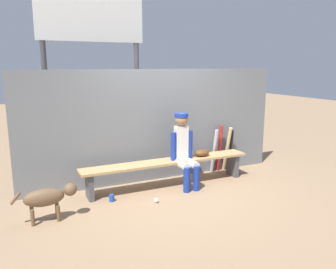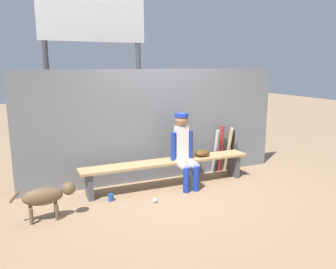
{
  "view_description": "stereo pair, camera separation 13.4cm",
  "coord_description": "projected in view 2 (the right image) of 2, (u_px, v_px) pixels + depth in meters",
  "views": [
    {
      "loc": [
        -2.35,
        -5.0,
        2.05
      ],
      "look_at": [
        0.0,
        0.0,
        0.91
      ],
      "focal_mm": 36.13,
      "sensor_mm": 36.0,
      "label": 1
    },
    {
      "loc": [
        -2.23,
        -5.06,
        2.05
      ],
      "look_at": [
        0.0,
        0.0,
        0.91
      ],
      "focal_mm": 36.13,
      "sensor_mm": 36.0,
      "label": 2
    }
  ],
  "objects": [
    {
      "name": "ground_plane",
      "position": [
        168.0,
        186.0,
        5.83
      ],
      "size": [
        30.0,
        30.0,
        0.0
      ],
      "primitive_type": "plane",
      "color": "#937556"
    },
    {
      "name": "chainlink_fence",
      "position": [
        158.0,
        126.0,
        6.02
      ],
      "size": [
        4.82,
        0.03,
        1.98
      ],
      "primitive_type": "cube",
      "color": "slate",
      "rests_on": "ground_plane"
    },
    {
      "name": "dugout_bench",
      "position": [
        168.0,
        166.0,
        5.75
      ],
      "size": [
        2.99,
        0.36,
        0.46
      ],
      "color": "tan",
      "rests_on": "ground_plane"
    },
    {
      "name": "player_seated",
      "position": [
        184.0,
        148.0,
        5.69
      ],
      "size": [
        0.41,
        0.55,
        1.25
      ],
      "color": "silver",
      "rests_on": "ground_plane"
    },
    {
      "name": "baseball_glove",
      "position": [
        202.0,
        153.0,
        5.98
      ],
      "size": [
        0.28,
        0.2,
        0.12
      ],
      "primitive_type": "ellipsoid",
      "color": "#593819",
      "rests_on": "dugout_bench"
    },
    {
      "name": "bat_aluminum_silver",
      "position": [
        215.0,
        151.0,
        6.46
      ],
      "size": [
        0.08,
        0.2,
        0.86
      ],
      "primitive_type": "cylinder",
      "rotation": [
        0.15,
        0.0,
        0.11
      ],
      "color": "#B7B7BC",
      "rests_on": "ground_plane"
    },
    {
      "name": "bat_aluminum_red",
      "position": [
        221.0,
        148.0,
        6.55
      ],
      "size": [
        0.07,
        0.16,
        0.92
      ],
      "primitive_type": "cylinder",
      "rotation": [
        0.1,
        0.0,
        -0.03
      ],
      "color": "#B22323",
      "rests_on": "ground_plane"
    },
    {
      "name": "bat_wood_natural",
      "position": [
        228.0,
        149.0,
        6.57
      ],
      "size": [
        0.08,
        0.25,
        0.88
      ],
      "primitive_type": "cylinder",
      "rotation": [
        0.21,
        0.0,
        0.07
      ],
      "color": "tan",
      "rests_on": "ground_plane"
    },
    {
      "name": "bat_aluminum_black",
      "position": [
        232.0,
        150.0,
        6.63
      ],
      "size": [
        0.08,
        0.14,
        0.81
      ],
      "primitive_type": "cylinder",
      "rotation": [
        0.08,
        0.0,
        -0.1
      ],
      "color": "black",
      "rests_on": "ground_plane"
    },
    {
      "name": "baseball",
      "position": [
        155.0,
        200.0,
        5.12
      ],
      "size": [
        0.07,
        0.07,
        0.07
      ],
      "primitive_type": "sphere",
      "color": "white",
      "rests_on": "ground_plane"
    },
    {
      "name": "cup_on_ground",
      "position": [
        111.0,
        197.0,
        5.19
      ],
      "size": [
        0.08,
        0.08,
        0.11
      ],
      "primitive_type": "cylinder",
      "color": "#1E47AD",
      "rests_on": "ground_plane"
    },
    {
      "name": "cup_on_bench",
      "position": [
        185.0,
        154.0,
        5.91
      ],
      "size": [
        0.08,
        0.08,
        0.11
      ],
      "primitive_type": "cylinder",
      "color": "red",
      "rests_on": "dugout_bench"
    },
    {
      "name": "scoreboard",
      "position": [
        96.0,
        35.0,
        6.33
      ],
      "size": [
        2.26,
        0.27,
        3.7
      ],
      "color": "#3F3F42",
      "rests_on": "ground_plane"
    },
    {
      "name": "dog",
      "position": [
        47.0,
        196.0,
        4.5
      ],
      "size": [
        0.84,
        0.2,
        0.49
      ],
      "color": "brown",
      "rests_on": "ground_plane"
    }
  ]
}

